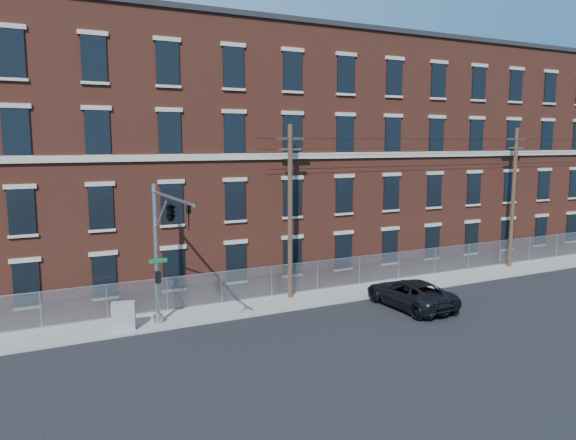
# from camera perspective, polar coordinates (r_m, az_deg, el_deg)

# --- Properties ---
(ground) EXTENTS (140.00, 140.00, 0.00)m
(ground) POSITION_cam_1_polar(r_m,az_deg,el_deg) (26.97, 1.85, -11.70)
(ground) COLOR black
(ground) RESTS_ON ground
(sidewalk) EXTENTS (65.00, 3.00, 0.12)m
(sidewalk) POSITION_cam_1_polar(r_m,az_deg,el_deg) (37.55, 14.47, -6.15)
(sidewalk) COLOR #9A9791
(sidewalk) RESTS_ON ground
(mill_building) EXTENTS (55.30, 14.32, 16.30)m
(mill_building) POSITION_cam_1_polar(r_m,az_deg,el_deg) (43.54, 7.06, 6.74)
(mill_building) COLOR #612B1E
(mill_building) RESTS_ON ground
(chain_link_fence) EXTENTS (59.06, 0.06, 1.85)m
(chain_link_fence) POSITION_cam_1_polar(r_m,az_deg,el_deg) (38.28, 13.24, -4.31)
(chain_link_fence) COLOR #A5A8AD
(chain_link_fence) RESTS_ON ground
(traffic_signal_mast) EXTENTS (0.90, 6.75, 7.00)m
(traffic_signal_mast) POSITION_cam_1_polar(r_m,az_deg,el_deg) (25.49, -12.43, -0.54)
(traffic_signal_mast) COLOR #9EA0A5
(traffic_signal_mast) RESTS_ON ground
(utility_pole_near) EXTENTS (1.80, 0.28, 10.00)m
(utility_pole_near) POSITION_cam_1_polar(r_m,az_deg,el_deg) (31.49, 0.23, 1.17)
(utility_pole_near) COLOR #483124
(utility_pole_near) RESTS_ON ground
(utility_pole_mid) EXTENTS (1.80, 0.28, 10.00)m
(utility_pole_mid) POSITION_cam_1_polar(r_m,az_deg,el_deg) (42.73, 22.31, 2.39)
(utility_pole_mid) COLOR #483124
(utility_pole_mid) RESTS_ON ground
(overhead_wires) EXTENTS (40.00, 0.62, 0.62)m
(overhead_wires) POSITION_cam_1_polar(r_m,az_deg,el_deg) (42.56, 22.58, 7.46)
(overhead_wires) COLOR black
(overhead_wires) RESTS_ON ground
(pickup_truck) EXTENTS (2.74, 5.72, 1.57)m
(pickup_truck) POSITION_cam_1_polar(r_m,az_deg,el_deg) (31.56, 12.53, -7.44)
(pickup_truck) COLOR black
(pickup_truck) RESTS_ON ground
(utility_cabinet) EXTENTS (1.20, 0.81, 1.37)m
(utility_cabinet) POSITION_cam_1_polar(r_m,az_deg,el_deg) (28.10, -16.67, -9.50)
(utility_cabinet) COLOR gray
(utility_cabinet) RESTS_ON sidewalk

